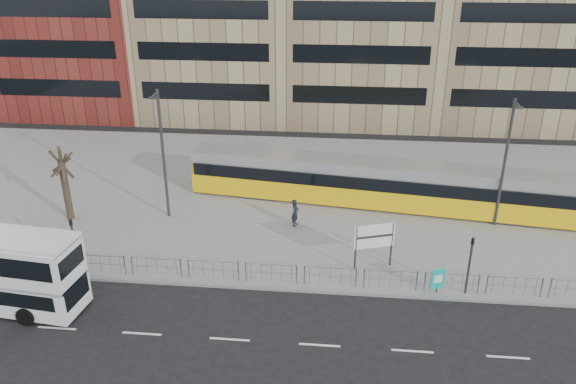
# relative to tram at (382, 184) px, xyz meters

# --- Properties ---
(ground) EXTENTS (120.00, 120.00, 0.00)m
(ground) POSITION_rel_tram_xyz_m (-5.32, -10.44, -1.66)
(ground) COLOR black
(ground) RESTS_ON ground
(plaza) EXTENTS (64.00, 24.00, 0.15)m
(plaza) POSITION_rel_tram_xyz_m (-5.32, 1.56, -1.59)
(plaza) COLOR slate
(plaza) RESTS_ON ground
(kerb) EXTENTS (64.00, 0.25, 0.17)m
(kerb) POSITION_rel_tram_xyz_m (-5.32, -10.39, -1.59)
(kerb) COLOR gray
(kerb) RESTS_ON ground
(pedestrian_barrier) EXTENTS (32.07, 0.07, 1.10)m
(pedestrian_barrier) POSITION_rel_tram_xyz_m (-3.32, -9.94, -0.68)
(pedestrian_barrier) COLOR gray
(pedestrian_barrier) RESTS_ON plaza
(road_markings) EXTENTS (62.00, 0.12, 0.01)m
(road_markings) POSITION_rel_tram_xyz_m (-4.32, -14.44, -1.66)
(road_markings) COLOR white
(road_markings) RESTS_ON ground
(tram) EXTENTS (25.66, 5.88, 3.01)m
(tram) POSITION_rel_tram_xyz_m (0.00, 0.00, 0.00)
(tram) COLOR yellow
(tram) RESTS_ON plaza
(station_sign) EXTENTS (2.14, 0.79, 2.56)m
(station_sign) POSITION_rel_tram_xyz_m (-0.81, -7.96, 0.26)
(station_sign) COLOR #2D2D30
(station_sign) RESTS_ON plaza
(ad_panel) EXTENTS (0.68, 0.33, 1.33)m
(ad_panel) POSITION_rel_tram_xyz_m (2.28, -10.04, -0.74)
(ad_panel) COLOR #2D2D30
(ad_panel) RESTS_ON plaza
(pedestrian) EXTENTS (0.53, 0.70, 1.73)m
(pedestrian) POSITION_rel_tram_xyz_m (-5.36, -3.51, -0.64)
(pedestrian) COLOR black
(pedestrian) RESTS_ON plaza
(traffic_light_west) EXTENTS (0.21, 0.24, 3.10)m
(traffic_light_west) POSITION_rel_tram_xyz_m (-16.28, -9.94, 0.46)
(traffic_light_west) COLOR #2D2D30
(traffic_light_west) RESTS_ON plaza
(traffic_light_east) EXTENTS (0.22, 0.24, 3.10)m
(traffic_light_east) POSITION_rel_tram_xyz_m (3.69, -9.94, 0.46)
(traffic_light_east) COLOR #2D2D30
(traffic_light_east) RESTS_ON plaza
(lamp_post_west) EXTENTS (0.45, 1.04, 8.18)m
(lamp_post_west) POSITION_rel_tram_xyz_m (-13.49, -3.02, 2.95)
(lamp_post_west) COLOR #2D2D30
(lamp_post_west) RESTS_ON plaza
(lamp_post_east) EXTENTS (0.45, 1.04, 7.95)m
(lamp_post_east) POSITION_rel_tram_xyz_m (6.89, -2.22, 2.83)
(lamp_post_east) COLOR #2D2D30
(lamp_post_east) RESTS_ON plaza
(bare_tree) EXTENTS (3.74, 3.74, 6.65)m
(bare_tree) POSITION_rel_tram_xyz_m (-19.55, -3.95, 3.40)
(bare_tree) COLOR black
(bare_tree) RESTS_ON plaza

